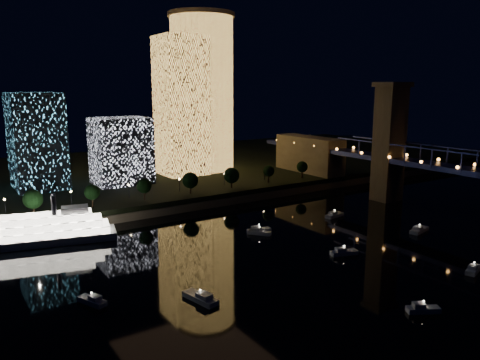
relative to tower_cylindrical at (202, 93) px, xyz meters
name	(u,v)px	position (x,y,z in m)	size (l,w,h in m)	color
ground	(374,267)	(-23.42, -137.44, -44.98)	(520.00, 520.00, 0.00)	black
far_bank	(146,171)	(-23.42, 22.56, -42.48)	(420.00, 160.00, 5.00)	black
seawall	(219,201)	(-23.42, -55.44, -43.48)	(420.00, 6.00, 3.00)	#6B5E4C
tower_cylindrical	(202,93)	(0.00, 0.00, 0.00)	(34.00, 34.00, 79.71)	#FFB851
tower_rectangular	(181,106)	(-15.88, -7.08, -6.35)	(21.14, 21.14, 67.26)	#FFB851
midrise_blocks	(33,153)	(-85.33, -8.67, -23.84)	(97.65, 34.53, 40.82)	white
riverboat	(27,232)	(-98.43, -65.42, -40.97)	(52.84, 21.97, 15.62)	silver
motorboats	(308,260)	(-36.26, -125.29, -44.17)	(115.02, 70.64, 2.78)	silver
esplanade_trees	(149,185)	(-51.49, -49.44, -34.51)	(165.34, 6.84, 8.92)	black
street_lamps	(129,188)	(-57.42, -43.44, -35.96)	(132.70, 0.70, 5.65)	black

